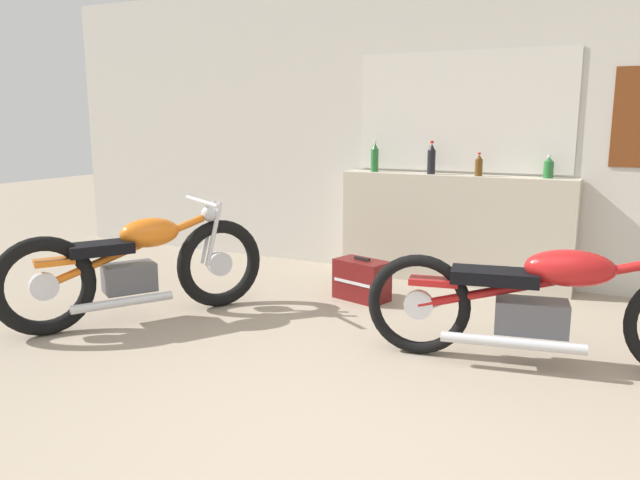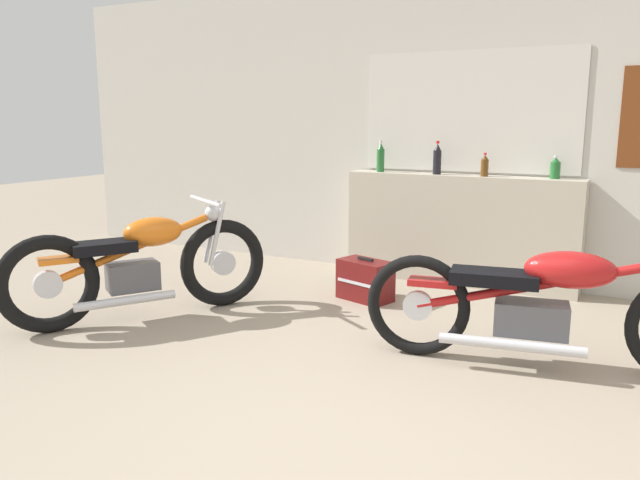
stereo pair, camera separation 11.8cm
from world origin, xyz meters
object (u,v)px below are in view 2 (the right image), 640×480
object	(u,v)px
bottle_leftmost	(381,158)
bottle_left_center	(437,160)
motorcycle_red	(545,303)
hard_case_darkred	(365,280)
bottle_right_center	(555,168)
bottle_center	(485,166)
motorcycle_orange	(141,265)

from	to	relation	value
bottle_leftmost	bottle_left_center	size ratio (longest dim) A/B	0.99
bottle_leftmost	motorcycle_red	size ratio (longest dim) A/B	0.14
hard_case_darkred	bottle_right_center	bearing A→B (deg)	35.55
bottle_right_center	hard_case_darkred	bearing A→B (deg)	-144.45
bottle_right_center	bottle_left_center	bearing A→B (deg)	-176.49
bottle_left_center	hard_case_darkred	xyz separation A→B (m)	(-0.31, -0.87, -0.96)
motorcycle_red	hard_case_darkred	size ratio (longest dim) A/B	4.32
bottle_leftmost	motorcycle_red	distance (m)	2.59
bottle_left_center	bottle_center	world-z (taller)	bottle_left_center
bottle_left_center	bottle_right_center	world-z (taller)	bottle_left_center
motorcycle_red	bottle_left_center	bearing A→B (deg)	125.68
bottle_leftmost	motorcycle_orange	world-z (taller)	bottle_leftmost
bottle_leftmost	bottle_right_center	world-z (taller)	bottle_leftmost
bottle_left_center	motorcycle_orange	size ratio (longest dim) A/B	0.17
bottle_right_center	hard_case_darkred	size ratio (longest dim) A/B	0.39
bottle_right_center	bottle_center	bearing A→B (deg)	-173.31
bottle_left_center	hard_case_darkred	bearing A→B (deg)	-109.31
hard_case_darkred	motorcycle_red	bearing A→B (deg)	-28.66
bottle_center	motorcycle_red	distance (m)	2.00
bottle_right_center	motorcycle_red	distance (m)	1.91
motorcycle_orange	motorcycle_red	bearing A→B (deg)	7.92
bottle_left_center	motorcycle_red	bearing A→B (deg)	-54.32
bottle_center	motorcycle_orange	xyz separation A→B (m)	(-2.03, -2.10, -0.67)
bottle_left_center	bottle_center	size ratio (longest dim) A/B	1.46
motorcycle_orange	bottle_right_center	bearing A→B (deg)	39.84
motorcycle_red	hard_case_darkred	distance (m)	1.77
bottle_leftmost	bottle_right_center	distance (m)	1.56
bottle_center	bottle_right_center	bearing A→B (deg)	6.69
motorcycle_red	bottle_leftmost	bearing A→B (deg)	135.98
bottle_leftmost	motorcycle_red	world-z (taller)	bottle_leftmost
bottle_center	bottle_left_center	bearing A→B (deg)	179.24
bottle_left_center	motorcycle_orange	xyz separation A→B (m)	(-1.60, -2.11, -0.71)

